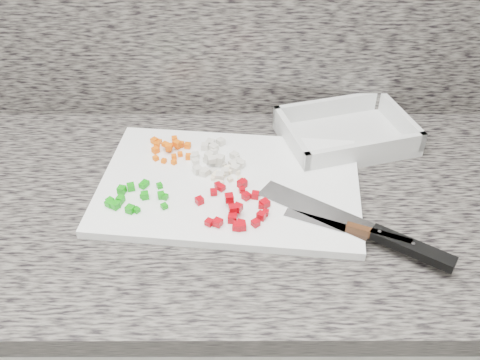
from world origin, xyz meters
name	(u,v)px	position (x,y,z in m)	size (l,w,h in m)	color
cabinet	(183,341)	(0.00, 1.44, 0.43)	(3.92, 0.62, 0.86)	white
countertop	(168,204)	(0.00, 1.44, 0.88)	(3.96, 0.64, 0.04)	#625D56
cutting_board	(230,185)	(0.12, 1.46, 0.91)	(0.49, 0.33, 0.02)	white
carrot_pile	(169,148)	(-0.01, 1.56, 0.92)	(0.09, 0.09, 0.02)	#F35F05
onion_pile	(216,160)	(0.09, 1.52, 0.93)	(0.11, 0.13, 0.02)	beige
green_pepper_pile	(133,197)	(-0.06, 1.41, 0.92)	(0.12, 0.09, 0.01)	#0D930D
red_pepper_pile	(238,207)	(0.14, 1.38, 0.92)	(0.14, 0.14, 0.02)	#A5020C
garlic_pile	(226,174)	(0.11, 1.48, 0.92)	(0.06, 0.06, 0.01)	#F8E8BF
chef_knife	(377,234)	(0.37, 1.31, 0.92)	(0.32, 0.23, 0.02)	silver
paring_knife	(362,232)	(0.35, 1.32, 0.92)	(0.21, 0.10, 0.02)	silver
tray	(346,134)	(0.37, 1.62, 0.92)	(0.31, 0.26, 0.05)	silver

